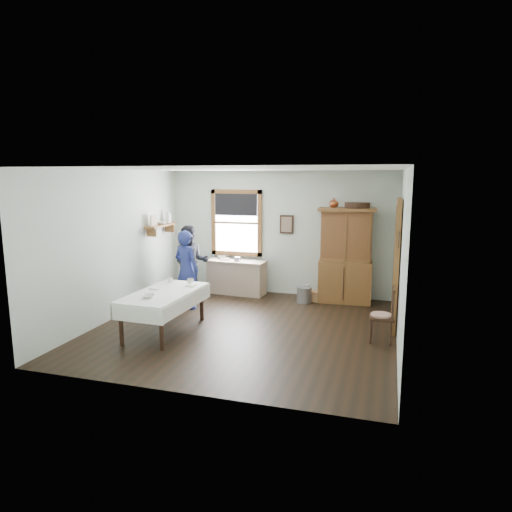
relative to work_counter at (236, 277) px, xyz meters
name	(u,v)px	position (x,y,z in m)	size (l,w,h in m)	color
room	(245,251)	(0.91, -2.17, 0.97)	(5.01, 5.01, 2.70)	black
window	(236,219)	(-0.09, 0.29, 1.26)	(1.18, 0.07, 1.48)	white
doorway	(397,261)	(3.37, -1.32, 0.79)	(0.09, 1.14, 2.22)	#453A31
wall_shelf	(162,224)	(-1.46, -0.64, 1.20)	(0.24, 1.00, 0.44)	brown
framed_picture	(287,224)	(1.06, 0.29, 1.17)	(0.30, 0.04, 0.40)	black
rug_beater	(399,232)	(3.36, -1.87, 1.34)	(0.27, 0.27, 0.01)	black
work_counter	(236,277)	(0.00, 0.00, 0.00)	(1.31, 0.50, 0.75)	tan
china_hutch	(346,256)	(2.37, -0.01, 0.60)	(1.15, 0.54, 1.95)	brown
dining_table	(164,312)	(-0.33, -2.74, -0.03)	(0.91, 1.73, 0.69)	white
spindle_chair	(382,314)	(3.16, -2.19, 0.07)	(0.41, 0.41, 0.89)	black
pail	(304,295)	(1.58, -0.29, -0.21)	(0.31, 0.31, 0.33)	gray
wicker_basket	(310,296)	(1.68, -0.12, -0.27)	(0.35, 0.25, 0.21)	#AE7A4E
woman_blue	(186,272)	(-0.58, -1.34, 0.34)	(0.53, 0.35, 1.44)	navy
figure_dark	(191,265)	(-0.79, -0.65, 0.35)	(0.70, 0.55, 1.45)	black
table_cup_a	(190,281)	(-0.14, -2.10, 0.36)	(0.12, 0.12, 0.10)	silver
table_cup_b	(170,280)	(-0.55, -2.09, 0.36)	(0.10, 0.10, 0.09)	silver
table_bowl	(148,296)	(-0.40, -3.15, 0.34)	(0.22, 0.22, 0.05)	silver
counter_book	(220,259)	(-0.38, 0.01, 0.39)	(0.16, 0.22, 0.02)	#7E6854
counter_bowl	(222,257)	(-0.37, 0.11, 0.41)	(0.19, 0.19, 0.06)	silver
shelf_bowl	(162,223)	(-1.46, -0.62, 1.22)	(0.22, 0.22, 0.05)	silver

